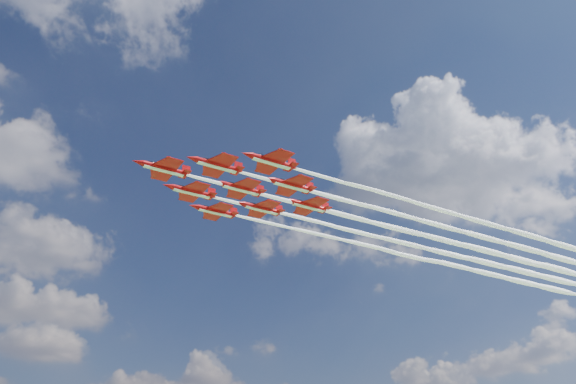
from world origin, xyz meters
name	(u,v)px	position (x,y,z in m)	size (l,w,h in m)	color
jet_lead	(387,226)	(46.29, 1.44, 83.80)	(126.01, 11.97, 3.05)	#B0090C
jet_row2_port	(433,223)	(54.78, -5.92, 83.80)	(126.01, 11.97, 3.05)	#B0090C
jet_row2_starb	(396,241)	(55.45, 7.96, 83.80)	(126.01, 11.97, 3.05)	#B0090C
jet_row3_port	(479,221)	(63.27, -13.29, 83.80)	(126.01, 11.97, 3.05)	#B0090C
jet_row3_centre	(439,239)	(63.94, 0.59, 83.80)	(126.01, 11.97, 3.05)	#B0090C
jet_row3_starb	(404,255)	(64.61, 14.48, 83.80)	(126.01, 11.97, 3.05)	#B0090C
jet_row4_port	(482,237)	(72.43, -6.77, 83.80)	(126.01, 11.97, 3.05)	#B0090C
jet_row4_starb	(444,253)	(73.10, 7.11, 83.80)	(126.01, 11.97, 3.05)	#B0090C
jet_tail	(485,251)	(81.59, -0.25, 83.80)	(126.01, 11.97, 3.05)	#B0090C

